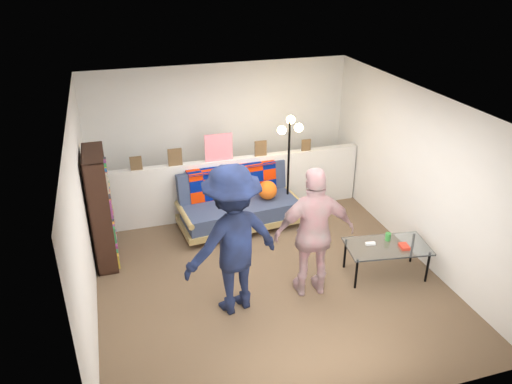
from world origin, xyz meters
TOP-DOWN VIEW (x-y plane):
  - ground at (0.00, 0.00)m, footprint 5.00×5.00m
  - room_shell at (0.00, 0.47)m, footprint 4.60×5.05m
  - half_wall_ledge at (0.00, 1.80)m, footprint 4.45×0.15m
  - ledge_decor at (-0.23, 1.78)m, footprint 2.97×0.02m
  - futon_sofa at (0.02, 1.38)m, footprint 1.99×1.09m
  - bookshelf at (-2.08, 0.96)m, footprint 0.28×0.83m
  - coffee_table at (1.57, -0.54)m, footprint 1.18×0.76m
  - floor_lamp at (0.85, 1.39)m, footprint 0.36×0.32m
  - person_left at (-0.59, -0.59)m, footprint 1.38×1.02m
  - person_right at (0.46, -0.59)m, footprint 1.07×0.54m

SIDE VIEW (x-z plane):
  - ground at x=0.00m, z-range 0.00..0.00m
  - futon_sofa at x=0.02m, z-range -0.03..0.80m
  - coffee_table at x=1.57m, z-range 0.14..0.72m
  - half_wall_ledge at x=0.00m, z-range 0.00..1.00m
  - bookshelf at x=-2.08m, z-range -0.06..1.60m
  - person_right at x=0.46m, z-range 0.00..1.75m
  - person_left at x=-0.59m, z-range 0.00..1.91m
  - ledge_decor at x=-0.23m, z-range 0.95..1.40m
  - floor_lamp at x=0.85m, z-range 0.36..2.11m
  - room_shell at x=0.00m, z-range 0.45..2.90m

